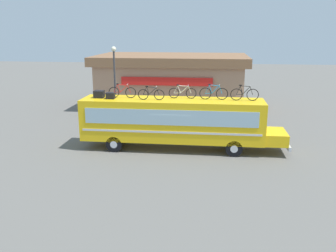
# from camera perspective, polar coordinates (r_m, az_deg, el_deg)

# --- Properties ---
(ground_plane) EXTENTS (120.00, 120.00, 0.00)m
(ground_plane) POSITION_cam_1_polar(r_m,az_deg,el_deg) (23.41, 0.63, -3.50)
(ground_plane) COLOR #605E59
(bus) EXTENTS (12.74, 2.47, 3.18)m
(bus) POSITION_cam_1_polar(r_m,az_deg,el_deg) (22.88, 1.13, 0.91)
(bus) COLOR yellow
(bus) RESTS_ON ground
(luggage_bag_1) EXTENTS (0.61, 0.55, 0.45)m
(luggage_bag_1) POSITION_cam_1_polar(r_m,az_deg,el_deg) (23.55, -10.67, 4.89)
(luggage_bag_1) COLOR black
(luggage_bag_1) RESTS_ON bus
(luggage_bag_2) EXTENTS (0.52, 0.41, 0.38)m
(luggage_bag_2) POSITION_cam_1_polar(r_m,az_deg,el_deg) (23.05, -8.94, 4.67)
(luggage_bag_2) COLOR black
(luggage_bag_2) RESTS_ON bus
(rooftop_bicycle_1) EXTENTS (1.75, 0.44, 0.91)m
(rooftop_bicycle_1) POSITION_cam_1_polar(r_m,az_deg,el_deg) (23.26, -7.14, 5.29)
(rooftop_bicycle_1) COLOR black
(rooftop_bicycle_1) RESTS_ON bus
(rooftop_bicycle_2) EXTENTS (1.63, 0.44, 0.86)m
(rooftop_bicycle_2) POSITION_cam_1_polar(r_m,az_deg,el_deg) (22.43, -2.65, 4.99)
(rooftop_bicycle_2) COLOR black
(rooftop_bicycle_2) RESTS_ON bus
(rooftop_bicycle_3) EXTENTS (1.73, 0.44, 0.87)m
(rooftop_bicycle_3) POSITION_cam_1_polar(r_m,az_deg,el_deg) (22.91, 2.26, 5.22)
(rooftop_bicycle_3) COLOR black
(rooftop_bicycle_3) RESTS_ON bus
(rooftop_bicycle_4) EXTENTS (1.74, 0.44, 0.97)m
(rooftop_bicycle_4) POSITION_cam_1_polar(r_m,az_deg,el_deg) (22.67, 7.11, 5.10)
(rooftop_bicycle_4) COLOR black
(rooftop_bicycle_4) RESTS_ON bus
(rooftop_bicycle_5) EXTENTS (1.69, 0.44, 0.96)m
(rooftop_bicycle_5) POSITION_cam_1_polar(r_m,az_deg,el_deg) (22.64, 11.81, 4.88)
(rooftop_bicycle_5) COLOR black
(rooftop_bicycle_5) RESTS_ON bus
(roadside_building) EXTENTS (14.36, 8.50, 4.96)m
(roadside_building) POSITION_cam_1_polar(r_m,az_deg,el_deg) (35.98, 0.56, 7.12)
(roadside_building) COLOR tan
(roadside_building) RESTS_ON ground
(street_lamp) EXTENTS (0.37, 0.37, 6.11)m
(street_lamp) POSITION_cam_1_polar(r_m,az_deg,el_deg) (28.63, -8.30, 7.65)
(street_lamp) COLOR #38383D
(street_lamp) RESTS_ON ground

